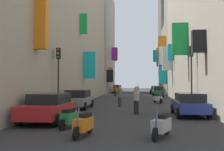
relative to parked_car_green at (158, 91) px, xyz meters
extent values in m
plane|color=#2D2D30|center=(-3.65, -9.94, -0.74)|extent=(140.00, 140.00, 0.00)
cube|color=#9E9384|center=(-11.65, -19.35, 7.64)|extent=(6.00, 41.19, 16.77)
cube|color=orange|center=(-8.32, -28.29, 4.74)|extent=(0.66, 0.52, 3.20)
cube|color=#19B2BF|center=(-8.00, -15.24, 3.07)|extent=(1.30, 0.51, 2.77)
cube|color=green|center=(-8.30, -16.78, 7.07)|extent=(0.71, 0.57, 1.93)
cube|color=#9E9384|center=(-11.65, 6.19, 8.26)|extent=(6.00, 4.51, 18.00)
cube|color=orange|center=(-8.18, 6.61, 2.87)|extent=(0.94, 0.55, 2.37)
cube|color=red|center=(-8.28, 7.18, 2.72)|extent=(0.75, 0.38, 2.78)
cube|color=black|center=(-8.07, 4.67, 2.48)|extent=(1.17, 0.46, 2.14)
cube|color=#9E9384|center=(-11.65, 14.32, 9.37)|extent=(6.00, 11.47, 20.22)
cube|color=red|center=(-8.33, 18.81, 7.58)|extent=(0.65, 0.56, 2.69)
cube|color=purple|center=(-8.05, 13.48, 7.30)|extent=(1.19, 0.54, 2.61)
cube|color=green|center=(0.66, -19.00, 5.06)|extent=(1.37, 0.48, 2.77)
cube|color=black|center=(0.92, -25.29, 3.88)|extent=(0.85, 0.57, 1.43)
cube|color=#BCB29E|center=(4.35, -5.74, 8.15)|extent=(6.00, 8.50, 17.79)
cube|color=#19B2BF|center=(0.97, -9.14, 4.99)|extent=(0.76, 0.40, 2.01)
cube|color=white|center=(0.71, -7.37, 4.40)|extent=(1.28, 0.61, 3.08)
cube|color=#9E9384|center=(4.35, 1.46, 9.08)|extent=(6.00, 5.90, 19.65)
cube|color=purple|center=(0.72, 0.16, 4.61)|extent=(1.26, 0.59, 2.90)
cube|color=orange|center=(0.70, 0.67, 7.26)|extent=(1.30, 0.41, 2.81)
cube|color=#19B2BF|center=(0.70, -0.56, 2.43)|extent=(1.29, 0.47, 2.69)
cube|color=white|center=(0.78, 3.35, 3.45)|extent=(1.14, 0.47, 1.83)
cube|color=white|center=(0.78, -0.16, 5.45)|extent=(1.14, 0.50, 2.82)
cube|color=#9E9384|center=(4.35, 7.39, 5.31)|extent=(6.00, 5.97, 12.12)
cube|color=#19B2BF|center=(0.96, 5.17, 7.75)|extent=(0.77, 0.38, 2.25)
cube|color=yellow|center=(0.93, 7.10, 4.34)|extent=(0.83, 0.37, 1.62)
cube|color=green|center=(0.91, 7.80, 7.36)|extent=(0.88, 0.37, 2.44)
cube|color=green|center=(0.80, 8.86, 6.30)|extent=(1.10, 0.54, 2.93)
cube|color=slate|center=(4.35, 15.22, 9.94)|extent=(6.00, 9.68, 21.36)
cube|color=#19B2BF|center=(0.66, 15.70, 6.98)|extent=(1.38, 0.46, 2.53)
cube|color=black|center=(0.95, 12.77, 6.13)|extent=(0.80, 0.60, 3.18)
cube|color=#236638|center=(0.00, 0.06, -0.16)|extent=(1.68, 4.30, 0.58)
cube|color=black|center=(0.00, -0.15, 0.40)|extent=(1.48, 2.41, 0.53)
cylinder|color=black|center=(-0.84, 1.48, -0.44)|extent=(0.18, 0.60, 0.60)
cylinder|color=black|center=(0.84, 1.48, -0.44)|extent=(0.18, 0.60, 0.60)
cylinder|color=black|center=(-0.84, -1.36, -0.44)|extent=(0.18, 0.60, 0.60)
cylinder|color=black|center=(0.84, -1.36, -0.44)|extent=(0.18, 0.60, 0.60)
cube|color=gold|center=(-7.31, 11.08, -0.11)|extent=(1.68, 3.93, 0.67)
cube|color=black|center=(-7.31, 11.28, 0.53)|extent=(1.48, 2.20, 0.60)
cylinder|color=black|center=(-6.47, 9.79, -0.44)|extent=(0.18, 0.60, 0.60)
cylinder|color=black|center=(-8.15, 9.79, -0.44)|extent=(0.18, 0.60, 0.60)
cylinder|color=black|center=(-6.47, 12.38, -0.44)|extent=(0.18, 0.60, 0.60)
cylinder|color=black|center=(-8.15, 12.38, -0.44)|extent=(0.18, 0.60, 0.60)
cube|color=#B21E1E|center=(-7.44, -29.56, -0.13)|extent=(1.82, 4.38, 0.63)
cube|color=black|center=(-7.44, -29.34, 0.45)|extent=(1.60, 2.45, 0.52)
cylinder|color=black|center=(-6.53, -31.01, -0.44)|extent=(0.18, 0.60, 0.60)
cylinder|color=black|center=(-8.35, -31.01, -0.44)|extent=(0.18, 0.60, 0.60)
cylinder|color=black|center=(-6.53, -28.12, -0.44)|extent=(0.18, 0.60, 0.60)
cylinder|color=black|center=(-8.35, -28.12, -0.44)|extent=(0.18, 0.60, 0.60)
cube|color=black|center=(-0.06, 6.81, -0.15)|extent=(1.70, 4.13, 0.59)
cube|color=black|center=(-0.06, 6.61, 0.43)|extent=(1.49, 2.31, 0.57)
cylinder|color=black|center=(-0.91, 8.17, -0.44)|extent=(0.18, 0.60, 0.60)
cylinder|color=black|center=(0.79, 8.17, -0.44)|extent=(0.18, 0.60, 0.60)
cylinder|color=black|center=(-0.91, 5.45, -0.44)|extent=(0.18, 0.60, 0.60)
cylinder|color=black|center=(0.79, 5.45, -0.44)|extent=(0.18, 0.60, 0.60)
cube|color=slate|center=(-7.63, -22.26, -0.16)|extent=(1.75, 4.38, 0.57)
cube|color=black|center=(-7.63, -22.04, 0.41)|extent=(1.54, 2.45, 0.57)
cylinder|color=black|center=(-6.76, -23.71, -0.44)|extent=(0.18, 0.60, 0.60)
cylinder|color=black|center=(-8.51, -23.71, -0.44)|extent=(0.18, 0.60, 0.60)
cylinder|color=black|center=(-6.76, -20.82, -0.44)|extent=(0.18, 0.60, 0.60)
cylinder|color=black|center=(-8.51, -20.82, -0.44)|extent=(0.18, 0.60, 0.60)
cube|color=navy|center=(0.15, -26.18, -0.16)|extent=(1.67, 4.18, 0.58)
cube|color=black|center=(0.15, -26.39, 0.38)|extent=(1.47, 2.34, 0.50)
cylinder|color=black|center=(-0.68, -24.80, -0.44)|extent=(0.18, 0.60, 0.60)
cylinder|color=black|center=(0.98, -24.80, -0.44)|extent=(0.18, 0.60, 0.60)
cylinder|color=black|center=(-0.68, -27.56, -0.44)|extent=(0.18, 0.60, 0.60)
cylinder|color=black|center=(0.98, -27.56, -0.44)|extent=(0.18, 0.60, 0.60)
cube|color=red|center=(-3.62, 7.41, -0.28)|extent=(0.47, 1.08, 0.45)
cube|color=black|center=(-3.61, 7.21, 0.03)|extent=(0.34, 0.57, 0.16)
cylinder|color=#4C4C51|center=(-3.64, 7.95, 0.05)|extent=(0.07, 0.28, 0.68)
cylinder|color=black|center=(-3.64, 8.08, -0.50)|extent=(0.12, 0.48, 0.48)
cylinder|color=black|center=(-3.60, 6.74, -0.50)|extent=(0.12, 0.48, 0.48)
cube|color=#2D4CAD|center=(0.27, -6.16, -0.28)|extent=(0.58, 1.08, 0.45)
cube|color=black|center=(0.30, -5.97, 0.03)|extent=(0.40, 0.60, 0.16)
cylinder|color=#4C4C51|center=(0.20, -6.67, 0.05)|extent=(0.10, 0.28, 0.68)
cylinder|color=black|center=(0.18, -6.80, -0.50)|extent=(0.17, 0.49, 0.48)
cylinder|color=black|center=(0.37, -5.52, -0.50)|extent=(0.17, 0.49, 0.48)
cube|color=silver|center=(-1.08, -15.89, -0.28)|extent=(0.84, 1.21, 0.45)
cube|color=black|center=(-1.16, -15.69, 0.03)|extent=(0.51, 0.64, 0.16)
cylinder|color=#4C4C51|center=(-0.86, -16.41, 0.05)|extent=(0.16, 0.28, 0.68)
cylinder|color=black|center=(-0.81, -16.54, -0.50)|extent=(0.28, 0.48, 0.48)
cylinder|color=black|center=(-1.35, -15.24, -0.50)|extent=(0.28, 0.48, 0.48)
cube|color=orange|center=(-4.89, -33.08, -0.28)|extent=(0.60, 1.20, 0.45)
cube|color=black|center=(-4.86, -32.87, 0.03)|extent=(0.40, 0.60, 0.16)
cylinder|color=#4C4C51|center=(-4.98, -33.65, 0.05)|extent=(0.10, 0.28, 0.68)
cylinder|color=black|center=(-5.00, -33.79, -0.50)|extent=(0.17, 0.49, 0.48)
cylinder|color=black|center=(-4.79, -32.37, -0.50)|extent=(0.17, 0.49, 0.48)
cube|color=#287F3D|center=(-5.86, -31.26, -0.28)|extent=(0.71, 1.14, 0.45)
cube|color=black|center=(-5.92, -31.45, 0.03)|extent=(0.46, 0.63, 0.16)
cylinder|color=#4C4C51|center=(-5.72, -30.75, 0.05)|extent=(0.13, 0.28, 0.68)
cylinder|color=black|center=(-5.68, -30.62, -0.50)|extent=(0.22, 0.49, 0.48)
cylinder|color=black|center=(-6.04, -31.90, -0.50)|extent=(0.22, 0.49, 0.48)
cube|color=#ADADB2|center=(-2.04, -33.05, -0.28)|extent=(0.82, 1.20, 0.45)
cube|color=black|center=(-1.96, -32.86, 0.03)|extent=(0.50, 0.64, 0.16)
cylinder|color=#4C4C51|center=(-2.24, -33.57, 0.05)|extent=(0.16, 0.28, 0.68)
cylinder|color=black|center=(-2.29, -33.70, -0.50)|extent=(0.27, 0.48, 0.48)
cylinder|color=black|center=(-1.78, -32.41, -0.50)|extent=(0.27, 0.48, 0.48)
cylinder|color=#262626|center=(-5.45, -8.22, -0.33)|extent=(0.45, 0.45, 0.83)
cylinder|color=maroon|center=(-5.45, -8.22, 0.42)|extent=(0.54, 0.54, 0.66)
sphere|color=tan|center=(-5.45, -8.22, 0.86)|extent=(0.23, 0.23, 0.23)
cylinder|color=#363636|center=(-4.49, -20.25, -0.35)|extent=(0.44, 0.44, 0.80)
cylinder|color=#4C724C|center=(-4.49, -20.25, 0.37)|extent=(0.53, 0.53, 0.63)
sphere|color=tan|center=(-4.49, -20.25, 0.79)|extent=(0.22, 0.22, 0.22)
cylinder|color=#242424|center=(-3.04, -25.64, -0.32)|extent=(0.38, 0.38, 0.86)
cylinder|color=#B2AD9E|center=(-3.04, -25.64, 0.45)|extent=(0.45, 0.45, 0.68)
sphere|color=tan|center=(-3.04, -25.64, 0.91)|extent=(0.23, 0.23, 0.23)
cylinder|color=#303030|center=(-3.19, -0.58, -0.37)|extent=(0.45, 0.45, 0.76)
cylinder|color=#335199|center=(-3.19, -0.58, 0.31)|extent=(0.53, 0.53, 0.60)
sphere|color=tan|center=(-3.19, -0.58, 0.72)|extent=(0.21, 0.21, 0.21)
cylinder|color=black|center=(-6.51, -2.32, -0.31)|extent=(0.33, 0.33, 0.87)
cylinder|color=maroon|center=(-6.51, -2.32, 0.47)|extent=(0.39, 0.39, 0.69)
sphere|color=tan|center=(-6.51, -2.32, 0.94)|extent=(0.24, 0.24, 0.24)
cylinder|color=#2D2D2D|center=(0.95, -22.60, 1.22)|extent=(0.12, 0.12, 3.93)
cube|color=black|center=(0.95, -22.60, 3.56)|extent=(0.26, 0.26, 0.75)
sphere|color=red|center=(0.95, -22.74, 3.81)|extent=(0.14, 0.14, 0.14)
sphere|color=orange|center=(0.95, -22.74, 3.56)|extent=(0.14, 0.14, 0.14)
sphere|color=green|center=(0.95, -22.74, 3.31)|extent=(0.14, 0.14, 0.14)
cylinder|color=#2D2D2D|center=(-8.29, -25.15, 1.06)|extent=(0.12, 0.12, 3.60)
cube|color=black|center=(-8.29, -25.15, 3.23)|extent=(0.26, 0.26, 0.75)
sphere|color=red|center=(-8.29, -25.29, 3.48)|extent=(0.14, 0.14, 0.14)
sphere|color=orange|center=(-8.29, -25.29, 3.23)|extent=(0.14, 0.14, 0.14)
sphere|color=green|center=(-8.29, -25.29, 2.98)|extent=(0.14, 0.14, 0.14)
camera|label=1|loc=(-2.80, -43.07, 1.25)|focal=43.79mm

